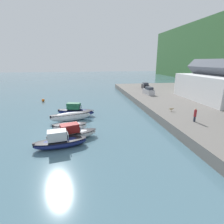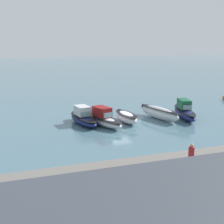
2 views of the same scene
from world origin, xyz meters
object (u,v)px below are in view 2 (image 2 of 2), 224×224
object	(u,v)px
moored_boat_0	(184,112)
moored_boat_3	(103,119)
moored_boat_1	(159,113)
moored_boat_2	(126,117)
mooring_buoy_0	(224,98)
person_on_quay	(191,158)
moored_boat_4	(83,118)

from	to	relation	value
moored_boat_0	moored_boat_3	world-z (taller)	moored_boat_0
moored_boat_1	moored_boat_2	distance (m)	4.84
moored_boat_3	mooring_buoy_0	distance (m)	27.03
moored_boat_2	person_on_quay	size ratio (longest dim) A/B	2.53
moored_boat_3	moored_boat_4	bearing A→B (deg)	-49.38
moored_boat_0	person_on_quay	world-z (taller)	person_on_quay
moored_boat_2	moored_boat_4	distance (m)	5.54
moored_boat_1	mooring_buoy_0	bearing A→B (deg)	-167.28
moored_boat_3	moored_boat_2	bearing A→B (deg)	171.59
moored_boat_1	moored_boat_3	bearing A→B (deg)	-8.44
moored_boat_1	mooring_buoy_0	distance (m)	19.29
moored_boat_0	mooring_buoy_0	world-z (taller)	moored_boat_0
moored_boat_2	mooring_buoy_0	xyz separation A→B (m)	(-22.16, -8.64, -0.31)
moored_boat_1	person_on_quay	xyz separation A→B (m)	(7.81, 19.51, 1.73)
person_on_quay	mooring_buoy_0	xyz separation A→B (m)	(-25.14, -27.97, -2.19)
moored_boat_2	moored_boat_4	world-z (taller)	moored_boat_4
moored_boat_0	person_on_quay	bearing A→B (deg)	73.12
moored_boat_0	mooring_buoy_0	bearing A→B (deg)	-132.53
moored_boat_0	moored_boat_3	size ratio (longest dim) A/B	1.06
moored_boat_0	moored_boat_1	distance (m)	3.51
person_on_quay	moored_boat_2	bearing A→B (deg)	-98.76
moored_boat_4	person_on_quay	distance (m)	20.43
moored_boat_1	moored_boat_3	size ratio (longest dim) A/B	1.04
moored_boat_3	moored_boat_0	bearing A→B (deg)	162.58
moored_boat_2	moored_boat_3	distance (m)	3.31
moored_boat_3	mooring_buoy_0	world-z (taller)	moored_boat_3
moored_boat_3	mooring_buoy_0	size ratio (longest dim) A/B	9.30
moored_boat_4	person_on_quay	xyz separation A→B (m)	(-2.49, 20.20, 1.77)
moored_boat_0	moored_boat_4	bearing A→B (deg)	8.16
moored_boat_1	moored_boat_4	xyz separation A→B (m)	(10.30, -0.69, -0.04)
moored_boat_2	moored_boat_1	bearing A→B (deg)	-179.82
moored_boat_1	moored_boat_4	distance (m)	10.33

